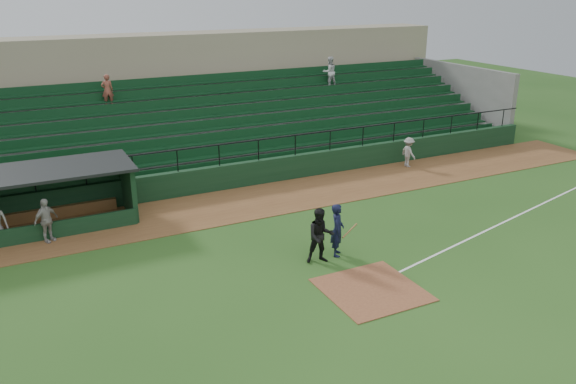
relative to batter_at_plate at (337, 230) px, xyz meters
name	(u,v)px	position (x,y,z in m)	size (l,w,h in m)	color
ground	(355,277)	(-0.32, -1.70, -0.98)	(90.00, 90.00, 0.00)	#274F19
warning_track	(258,201)	(-0.32, 6.30, -0.96)	(40.00, 4.00, 0.03)	brown
home_plate_dirt	(372,290)	(-0.32, -2.70, -0.96)	(3.00, 3.00, 0.03)	brown
foul_line	(503,222)	(7.68, -0.50, -0.97)	(18.00, 0.09, 0.01)	white
stadium_structure	(197,115)	(-0.32, 14.76, 1.33)	(38.00, 13.08, 6.40)	black
dugout	(16,196)	(-10.07, 7.86, 0.36)	(8.90, 3.20, 2.42)	black
batter_at_plate	(337,230)	(0.00, 0.00, 0.00)	(1.18, 0.85, 1.96)	black
umpire	(321,236)	(-0.82, -0.23, 0.02)	(0.97, 0.76, 2.00)	black
runner	(409,152)	(8.92, 7.44, -0.15)	(1.03, 0.59, 1.59)	#9A9590
dugout_player_a	(46,220)	(-9.21, 5.82, -0.09)	(1.00, 0.42, 1.71)	#A6A19B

